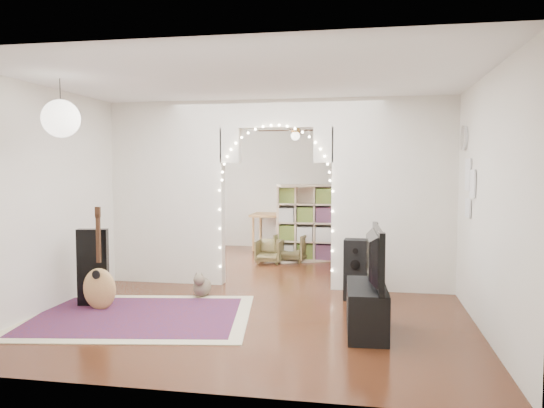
% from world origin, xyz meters
% --- Properties ---
extents(floor, '(7.50, 7.50, 0.00)m').
position_xyz_m(floor, '(0.00, 0.00, 0.00)').
color(floor, black).
rests_on(floor, ground).
extents(ceiling, '(5.00, 7.50, 0.02)m').
position_xyz_m(ceiling, '(0.00, 0.00, 2.70)').
color(ceiling, white).
rests_on(ceiling, wall_back).
extents(wall_back, '(5.00, 0.02, 2.70)m').
position_xyz_m(wall_back, '(0.00, 3.75, 1.35)').
color(wall_back, silver).
rests_on(wall_back, floor).
extents(wall_front, '(5.00, 0.02, 2.70)m').
position_xyz_m(wall_front, '(0.00, -3.75, 1.35)').
color(wall_front, silver).
rests_on(wall_front, floor).
extents(wall_left, '(0.02, 7.50, 2.70)m').
position_xyz_m(wall_left, '(-2.50, 0.00, 1.35)').
color(wall_left, silver).
rests_on(wall_left, floor).
extents(wall_right, '(0.02, 7.50, 2.70)m').
position_xyz_m(wall_right, '(2.50, 0.00, 1.35)').
color(wall_right, silver).
rests_on(wall_right, floor).
extents(divider_wall, '(5.00, 0.20, 2.70)m').
position_xyz_m(divider_wall, '(0.00, 0.00, 1.42)').
color(divider_wall, silver).
rests_on(divider_wall, floor).
extents(fairy_lights, '(1.64, 0.04, 1.60)m').
position_xyz_m(fairy_lights, '(0.00, -0.13, 1.55)').
color(fairy_lights, '#FFEABF').
rests_on(fairy_lights, divider_wall).
extents(window, '(0.04, 1.20, 1.40)m').
position_xyz_m(window, '(-2.47, 1.80, 1.50)').
color(window, white).
rests_on(window, wall_left).
extents(wall_clock, '(0.03, 0.31, 0.31)m').
position_xyz_m(wall_clock, '(2.48, -0.60, 2.10)').
color(wall_clock, white).
rests_on(wall_clock, wall_right).
extents(picture_frames, '(0.02, 0.50, 0.70)m').
position_xyz_m(picture_frames, '(2.48, -1.00, 1.50)').
color(picture_frames, white).
rests_on(picture_frames, wall_right).
extents(paper_lantern, '(0.40, 0.40, 0.40)m').
position_xyz_m(paper_lantern, '(-1.90, -2.40, 2.25)').
color(paper_lantern, white).
rests_on(paper_lantern, ceiling).
extents(ceiling_fan, '(1.10, 1.10, 0.30)m').
position_xyz_m(ceiling_fan, '(0.00, 2.00, 2.40)').
color(ceiling_fan, '#B6843C').
rests_on(ceiling_fan, ceiling).
extents(area_rug, '(2.90, 2.35, 0.02)m').
position_xyz_m(area_rug, '(-1.34, -1.88, 0.01)').
color(area_rug, maroon).
rests_on(area_rug, floor).
extents(guitar_case, '(0.39, 0.20, 0.97)m').
position_xyz_m(guitar_case, '(-2.07, -1.51, 0.48)').
color(guitar_case, black).
rests_on(guitar_case, floor).
extents(acoustic_guitar, '(0.45, 0.23, 1.07)m').
position_xyz_m(acoustic_guitar, '(-1.90, -1.68, 0.47)').
color(acoustic_guitar, '#B88C49').
rests_on(acoustic_guitar, floor).
extents(tabby_cat, '(0.25, 0.55, 0.36)m').
position_xyz_m(tabby_cat, '(-0.88, -0.83, 0.15)').
color(tabby_cat, brown).
rests_on(tabby_cat, floor).
extents(floor_speaker, '(0.32, 0.29, 0.80)m').
position_xyz_m(floor_speaker, '(1.16, -0.60, 0.40)').
color(floor_speaker, black).
rests_on(floor_speaker, floor).
extents(media_console, '(0.45, 1.02, 0.50)m').
position_xyz_m(media_console, '(1.31, -2.00, 0.25)').
color(media_console, black).
rests_on(media_console, floor).
extents(tv, '(0.20, 1.08, 0.62)m').
position_xyz_m(tv, '(1.31, -2.00, 0.81)').
color(tv, black).
rests_on(tv, media_console).
extents(bookcase, '(1.41, 0.84, 1.42)m').
position_xyz_m(bookcase, '(0.34, 2.18, 0.71)').
color(bookcase, beige).
rests_on(bookcase, floor).
extents(dining_table, '(1.23, 0.84, 0.76)m').
position_xyz_m(dining_table, '(-0.50, 3.40, 0.68)').
color(dining_table, olive).
rests_on(dining_table, floor).
extents(flower_vase, '(0.19, 0.19, 0.19)m').
position_xyz_m(flower_vase, '(-0.50, 3.40, 0.85)').
color(flower_vase, white).
rests_on(flower_vase, dining_table).
extents(dining_chair_left, '(0.47, 0.49, 0.42)m').
position_xyz_m(dining_chair_left, '(-0.44, 1.80, 0.21)').
color(dining_chair_left, brown).
rests_on(dining_chair_left, floor).
extents(dining_chair_right, '(0.65, 0.67, 0.52)m').
position_xyz_m(dining_chair_right, '(-0.06, 2.07, 0.26)').
color(dining_chair_right, brown).
rests_on(dining_chair_right, floor).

